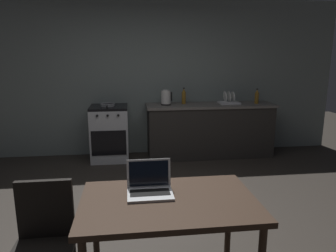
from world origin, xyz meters
TOP-DOWN VIEW (x-y plane):
  - ground_plane at (0.00, 0.00)m, footprint 12.00×12.00m
  - back_wall at (0.30, 2.57)m, footprint 6.40×0.10m
  - kitchen_counter at (1.18, 2.22)m, footprint 2.16×0.64m
  - stove_oven at (-0.51, 2.22)m, footprint 0.60×0.62m
  - dining_table at (0.07, -0.93)m, footprint 1.21×0.77m
  - chair at (-0.78, -0.92)m, footprint 0.40×0.40m
  - laptop at (-0.05, -0.82)m, footprint 0.32×0.25m
  - electric_kettle at (0.43, 2.22)m, footprint 0.19×0.16m
  - bottle at (1.98, 2.17)m, footprint 0.07×0.07m
  - frying_pan at (-0.52, 2.19)m, footprint 0.24×0.41m
  - dish_rack at (1.51, 2.22)m, footprint 0.34×0.26m
  - bottle_b at (0.74, 2.30)m, footprint 0.07×0.07m

SIDE VIEW (x-z plane):
  - ground_plane at x=0.00m, z-range 0.00..0.00m
  - stove_oven at x=-0.51m, z-range 0.00..0.90m
  - kitchen_counter at x=1.18m, z-range 0.00..0.90m
  - chair at x=-0.78m, z-range 0.06..0.93m
  - dining_table at x=0.07m, z-range 0.29..1.02m
  - laptop at x=-0.05m, z-range 0.67..0.89m
  - frying_pan at x=-0.52m, z-range 0.90..0.95m
  - dish_rack at x=1.51m, z-range 0.84..1.05m
  - electric_kettle at x=0.43m, z-range 0.89..1.14m
  - bottle at x=1.98m, z-range 0.89..1.15m
  - bottle_b at x=0.74m, z-range 0.89..1.16m
  - back_wall at x=0.30m, z-range 0.00..2.63m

